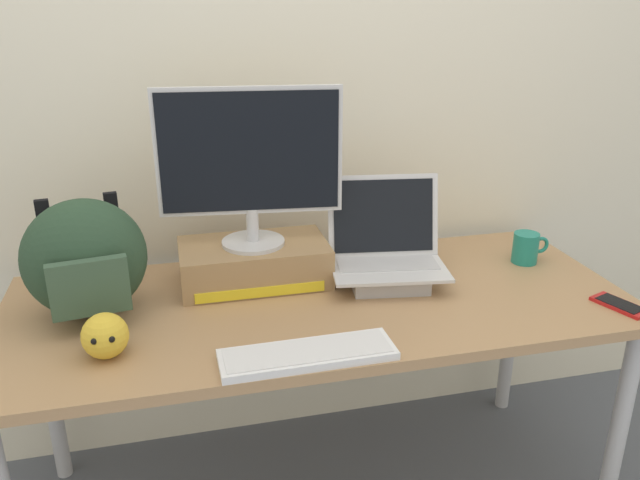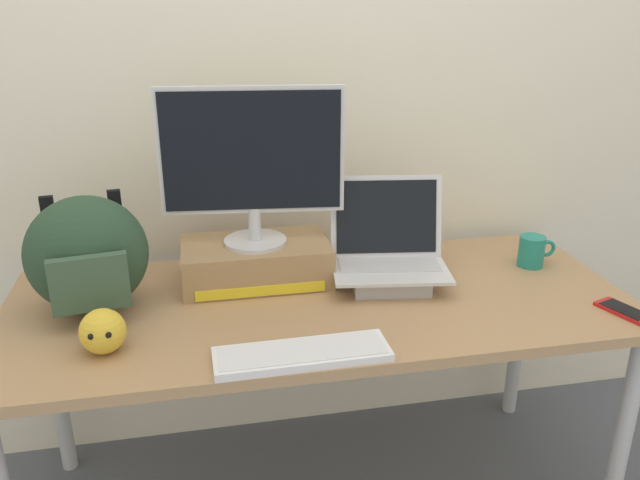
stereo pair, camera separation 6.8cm
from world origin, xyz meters
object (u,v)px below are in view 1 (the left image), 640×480
toner_box_yellow (254,263)px  plush_toy (105,336)px  desktop_monitor (250,162)px  messenger_backpack (85,259)px  cell_phone (620,305)px  external_keyboard (308,354)px  coffee_mug (526,248)px  open_laptop (387,262)px

toner_box_yellow → plush_toy: size_ratio=3.94×
desktop_monitor → messenger_backpack: desktop_monitor is taller
desktop_monitor → cell_phone: size_ratio=3.21×
desktop_monitor → toner_box_yellow: bearing=87.7°
desktop_monitor → external_keyboard: 0.59m
external_keyboard → cell_phone: external_keyboard is taller
messenger_backpack → cell_phone: 1.46m
external_keyboard → messenger_backpack: 0.65m
coffee_mug → plush_toy: (-1.27, -0.28, 0.01)m
open_laptop → toner_box_yellow: bearing=175.1°
toner_box_yellow → desktop_monitor: size_ratio=0.83×
messenger_backpack → desktop_monitor: bearing=4.4°
toner_box_yellow → messenger_backpack: messenger_backpack is taller
open_laptop → plush_toy: size_ratio=3.34×
toner_box_yellow → desktop_monitor: desktop_monitor is taller
open_laptop → messenger_backpack: messenger_backpack is taller
messenger_backpack → cell_phone: (1.42, -0.30, -0.16)m
desktop_monitor → plush_toy: desktop_monitor is taller
toner_box_yellow → desktop_monitor: bearing=-98.5°
open_laptop → messenger_backpack: bearing=-170.6°
plush_toy → external_keyboard: bearing=-15.0°
open_laptop → cell_phone: size_ratio=2.28×
coffee_mug → cell_phone: (0.09, -0.35, -0.04)m
coffee_mug → cell_phone: 0.36m
toner_box_yellow → coffee_mug: toner_box_yellow is taller
external_keyboard → messenger_backpack: size_ratio=1.22×
external_keyboard → coffee_mug: (0.81, 0.40, 0.04)m
toner_box_yellow → messenger_backpack: size_ratio=1.26×
desktop_monitor → external_keyboard: desktop_monitor is taller
toner_box_yellow → external_keyboard: (0.06, -0.47, -0.05)m
coffee_mug → plush_toy: bearing=-167.6°
messenger_backpack → plush_toy: 0.26m
desktop_monitor → plush_toy: bearing=-133.7°
messenger_backpack → coffee_mug: messenger_backpack is taller
messenger_backpack → coffee_mug: 1.33m
desktop_monitor → coffee_mug: (0.87, -0.06, -0.32)m
cell_phone → plush_toy: bearing=157.5°
open_laptop → plush_toy: 0.83m
desktop_monitor → plush_toy: (-0.40, -0.34, -0.31)m
external_keyboard → plush_toy: plush_toy is taller
desktop_monitor → plush_toy: size_ratio=4.72×
coffee_mug → plush_toy: size_ratio=1.11×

